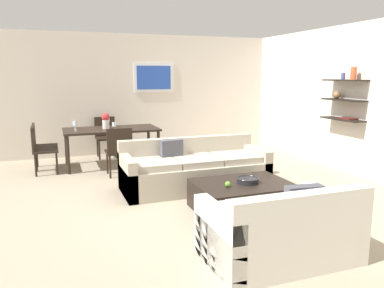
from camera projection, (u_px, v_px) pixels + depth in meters
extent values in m
plane|color=tan|center=(203.00, 194.00, 5.85)|extent=(18.00, 18.00, 0.00)
cube|color=silver|center=(159.00, 94.00, 8.97)|extent=(8.40, 0.06, 2.70)
cube|color=white|center=(154.00, 78.00, 8.82)|extent=(0.94, 0.02, 0.67)
cube|color=#264CB2|center=(154.00, 78.00, 8.80)|extent=(0.80, 0.01, 0.54)
cube|color=silver|center=(341.00, 99.00, 7.19)|extent=(0.06, 8.20, 2.70)
cube|color=black|center=(345.00, 80.00, 6.83)|extent=(0.28, 0.90, 0.02)
cube|color=black|center=(343.00, 100.00, 6.89)|extent=(0.28, 0.90, 0.02)
cube|color=black|center=(342.00, 119.00, 6.95)|extent=(0.28, 0.90, 0.02)
cylinder|color=#D85933|center=(354.00, 73.00, 6.62)|extent=(0.10, 0.10, 0.22)
sphere|color=olive|center=(337.00, 95.00, 7.04)|extent=(0.14, 0.14, 0.14)
cylinder|color=#4C518C|center=(343.00, 76.00, 6.86)|extent=(0.07, 0.07, 0.12)
cube|color=#4C1E19|center=(348.00, 119.00, 6.81)|extent=(0.20, 0.28, 0.03)
cube|color=#B2A893|center=(195.00, 176.00, 6.09)|extent=(2.30, 0.90, 0.42)
cube|color=#B2A893|center=(187.00, 148.00, 6.36)|extent=(2.30, 0.16, 0.36)
cube|color=#B2A893|center=(128.00, 177.00, 5.71)|extent=(0.14, 0.90, 0.60)
cube|color=#B2A893|center=(255.00, 165.00, 6.44)|extent=(0.14, 0.90, 0.60)
cube|color=#B2A893|center=(154.00, 164.00, 5.78)|extent=(0.65, 0.70, 0.10)
cube|color=#B2A893|center=(196.00, 161.00, 6.01)|extent=(0.65, 0.70, 0.10)
cube|color=#B2A893|center=(235.00, 157.00, 6.23)|extent=(0.65, 0.70, 0.10)
cube|color=#4C4C56|center=(171.00, 151.00, 6.08)|extent=(0.37, 0.16, 0.36)
cube|color=silver|center=(278.00, 237.00, 3.79)|extent=(1.45, 0.90, 0.42)
cube|color=silver|center=(303.00, 213.00, 3.38)|extent=(1.45, 0.16, 0.36)
cube|color=silver|center=(332.00, 220.00, 4.00)|extent=(0.14, 0.90, 0.60)
cube|color=silver|center=(218.00, 238.00, 3.56)|extent=(0.14, 0.90, 0.60)
cube|color=silver|center=(301.00, 208.00, 3.88)|extent=(0.56, 0.70, 0.10)
cube|color=silver|center=(251.00, 215.00, 3.69)|extent=(0.56, 0.70, 0.10)
cube|color=#4C4C56|center=(304.00, 204.00, 3.60)|extent=(0.37, 0.16, 0.36)
cube|color=black|center=(243.00, 197.00, 5.12)|extent=(1.26, 0.94, 0.38)
cylinder|color=black|center=(248.00, 181.00, 5.08)|extent=(0.29, 0.29, 0.06)
torus|color=black|center=(248.00, 178.00, 5.07)|extent=(0.29, 0.29, 0.02)
sphere|color=#669E2D|center=(228.00, 184.00, 4.89)|extent=(0.08, 0.08, 0.08)
cube|color=black|center=(111.00, 129.00, 7.56)|extent=(1.82, 0.94, 0.04)
cylinder|color=black|center=(68.00, 155.00, 6.96)|extent=(0.06, 0.06, 0.71)
cylinder|color=black|center=(159.00, 149.00, 7.53)|extent=(0.06, 0.06, 0.71)
cylinder|color=black|center=(66.00, 147.00, 7.71)|extent=(0.06, 0.06, 0.71)
cylinder|color=black|center=(149.00, 142.00, 8.29)|extent=(0.06, 0.06, 0.71)
cube|color=black|center=(106.00, 138.00, 8.34)|extent=(0.44, 0.44, 0.04)
cube|color=black|center=(105.00, 126.00, 8.48)|extent=(0.44, 0.04, 0.43)
cylinder|color=black|center=(99.00, 150.00, 8.15)|extent=(0.04, 0.04, 0.41)
cylinder|color=black|center=(116.00, 149.00, 8.27)|extent=(0.04, 0.04, 0.41)
cylinder|color=black|center=(97.00, 147.00, 8.48)|extent=(0.04, 0.04, 0.41)
cylinder|color=black|center=(114.00, 146.00, 8.61)|extent=(0.04, 0.04, 0.41)
cube|color=black|center=(46.00, 150.00, 7.00)|extent=(0.44, 0.44, 0.04)
cube|color=black|center=(33.00, 138.00, 6.89)|extent=(0.04, 0.44, 0.43)
cylinder|color=black|center=(57.00, 164.00, 6.93)|extent=(0.04, 0.04, 0.41)
cylinder|color=black|center=(57.00, 160.00, 7.27)|extent=(0.04, 0.04, 0.41)
cylinder|color=black|center=(36.00, 165.00, 6.81)|extent=(0.04, 0.04, 0.41)
cylinder|color=black|center=(36.00, 161.00, 7.14)|extent=(0.04, 0.04, 0.41)
cube|color=black|center=(46.00, 146.00, 7.39)|extent=(0.44, 0.44, 0.04)
cube|color=black|center=(34.00, 135.00, 7.28)|extent=(0.04, 0.44, 0.43)
cylinder|color=black|center=(57.00, 159.00, 7.32)|extent=(0.04, 0.04, 0.41)
cylinder|color=black|center=(56.00, 155.00, 7.66)|extent=(0.04, 0.04, 0.41)
cylinder|color=black|center=(36.00, 160.00, 7.20)|extent=(0.04, 0.04, 0.41)
cylinder|color=black|center=(37.00, 157.00, 7.53)|extent=(0.04, 0.04, 0.41)
cube|color=black|center=(118.00, 152.00, 6.88)|extent=(0.44, 0.44, 0.04)
cube|color=black|center=(120.00, 141.00, 6.65)|extent=(0.44, 0.04, 0.43)
cylinder|color=black|center=(127.00, 161.00, 7.15)|extent=(0.04, 0.04, 0.41)
cylinder|color=black|center=(107.00, 163.00, 7.03)|extent=(0.04, 0.04, 0.41)
cylinder|color=black|center=(130.00, 165.00, 6.82)|extent=(0.04, 0.04, 0.41)
cylinder|color=black|center=(110.00, 167.00, 6.69)|extent=(0.04, 0.04, 0.41)
cylinder|color=silver|center=(108.00, 126.00, 7.93)|extent=(0.06, 0.06, 0.01)
cylinder|color=silver|center=(108.00, 123.00, 7.92)|extent=(0.01, 0.01, 0.09)
cylinder|color=silver|center=(108.00, 119.00, 7.90)|extent=(0.07, 0.07, 0.09)
cylinder|color=silver|center=(114.00, 131.00, 7.17)|extent=(0.06, 0.06, 0.01)
cylinder|color=silver|center=(114.00, 129.00, 7.16)|extent=(0.01, 0.01, 0.09)
cylinder|color=silver|center=(114.00, 124.00, 7.15)|extent=(0.08, 0.08, 0.07)
cylinder|color=silver|center=(75.00, 129.00, 7.43)|extent=(0.06, 0.06, 0.01)
cylinder|color=silver|center=(75.00, 127.00, 7.42)|extent=(0.01, 0.01, 0.07)
cylinder|color=silver|center=(75.00, 123.00, 7.41)|extent=(0.08, 0.08, 0.08)
cylinder|color=silver|center=(76.00, 131.00, 7.22)|extent=(0.06, 0.06, 0.01)
cylinder|color=silver|center=(76.00, 128.00, 7.21)|extent=(0.01, 0.01, 0.09)
cylinder|color=silver|center=(75.00, 124.00, 7.19)|extent=(0.07, 0.07, 0.09)
cylinder|color=silver|center=(106.00, 124.00, 7.52)|extent=(0.13, 0.13, 0.17)
sphere|color=red|center=(106.00, 117.00, 7.49)|extent=(0.16, 0.16, 0.16)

